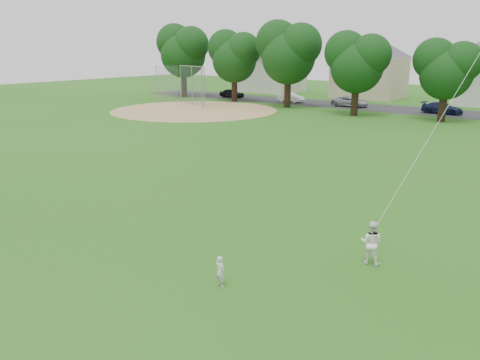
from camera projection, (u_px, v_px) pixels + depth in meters
The scene contains 7 objects.
ground at pixel (210, 268), 14.36m from camera, with size 160.00×160.00×0.00m, color #266116.
dirt_infield at pixel (195, 110), 50.92m from camera, with size 18.00×18.00×0.02m, color #9E7F51.
toddler at pixel (220, 271), 13.15m from camera, with size 0.34×0.22×0.92m, color silver.
older_boy at pixel (371, 242), 14.49m from camera, with size 0.68×0.53×1.41m, color white.
kite at pixel (444, 114), 14.94m from camera, with size 1.48×3.15×9.04m.
baseball_backstop at pixel (188, 86), 55.18m from camera, with size 9.83×4.01×4.47m.
parked_cars at pixel (441, 108), 47.97m from camera, with size 54.70×2.22×1.28m.
Camera 1 is at (8.56, -9.93, 6.51)m, focal length 35.00 mm.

